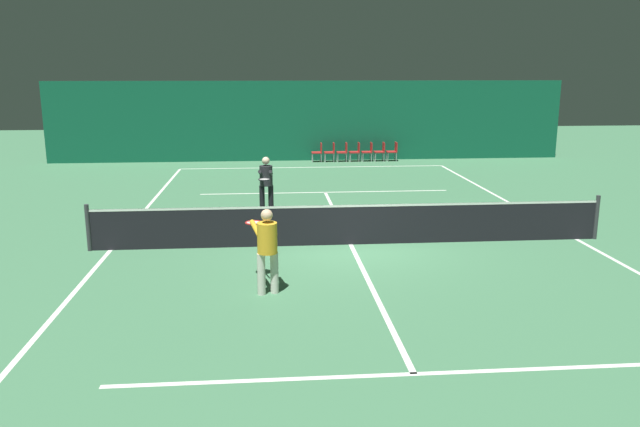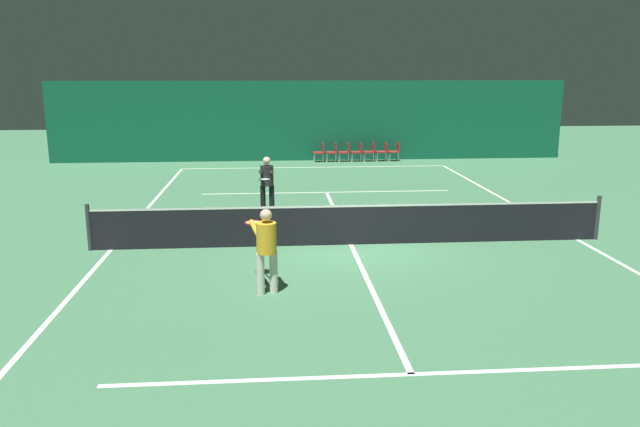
# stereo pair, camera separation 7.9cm
# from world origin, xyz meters

# --- Properties ---
(ground_plane) EXTENTS (60.00, 60.00, 0.00)m
(ground_plane) POSITION_xyz_m (0.00, 0.00, 0.00)
(ground_plane) COLOR #3D704C
(backdrop_curtain) EXTENTS (23.00, 0.12, 3.52)m
(backdrop_curtain) POSITION_xyz_m (0.00, 14.01, 1.76)
(backdrop_curtain) COLOR #0F5138
(backdrop_curtain) RESTS_ON ground
(court_line_baseline_far) EXTENTS (11.00, 0.10, 0.00)m
(court_line_baseline_far) POSITION_xyz_m (0.00, 11.90, 0.00)
(court_line_baseline_far) COLOR silver
(court_line_baseline_far) RESTS_ON ground
(court_line_service_far) EXTENTS (8.25, 0.10, 0.00)m
(court_line_service_far) POSITION_xyz_m (0.00, 6.40, 0.00)
(court_line_service_far) COLOR silver
(court_line_service_far) RESTS_ON ground
(court_line_service_near) EXTENTS (8.25, 0.10, 0.00)m
(court_line_service_near) POSITION_xyz_m (0.00, -6.40, 0.00)
(court_line_service_near) COLOR silver
(court_line_service_near) RESTS_ON ground
(court_line_sideline_left) EXTENTS (0.10, 23.80, 0.00)m
(court_line_sideline_left) POSITION_xyz_m (-5.50, 0.00, 0.00)
(court_line_sideline_left) COLOR silver
(court_line_sideline_left) RESTS_ON ground
(court_line_sideline_right) EXTENTS (0.10, 23.80, 0.00)m
(court_line_sideline_right) POSITION_xyz_m (5.50, 0.00, 0.00)
(court_line_sideline_right) COLOR silver
(court_line_sideline_right) RESTS_ON ground
(court_line_centre) EXTENTS (0.10, 12.80, 0.00)m
(court_line_centre) POSITION_xyz_m (0.00, 0.00, 0.00)
(court_line_centre) COLOR silver
(court_line_centre) RESTS_ON ground
(tennis_net) EXTENTS (12.00, 0.10, 1.07)m
(tennis_net) POSITION_xyz_m (0.00, 0.00, 0.51)
(tennis_net) COLOR black
(tennis_net) RESTS_ON ground
(player_near) EXTENTS (0.69, 1.36, 1.58)m
(player_near) POSITION_xyz_m (-1.95, -3.08, 0.92)
(player_near) COLOR beige
(player_near) RESTS_ON ground
(player_far) EXTENTS (0.43, 1.34, 1.60)m
(player_far) POSITION_xyz_m (-1.96, 3.50, 0.94)
(player_far) COLOR black
(player_far) RESTS_ON ground
(courtside_chair_0) EXTENTS (0.44, 0.44, 0.84)m
(courtside_chair_0) POSITION_xyz_m (0.36, 13.46, 0.49)
(courtside_chair_0) COLOR #99999E
(courtside_chair_0) RESTS_ON ground
(courtside_chair_1) EXTENTS (0.44, 0.44, 0.84)m
(courtside_chair_1) POSITION_xyz_m (0.92, 13.46, 0.49)
(courtside_chair_1) COLOR #99999E
(courtside_chair_1) RESTS_ON ground
(courtside_chair_2) EXTENTS (0.44, 0.44, 0.84)m
(courtside_chair_2) POSITION_xyz_m (1.48, 13.46, 0.49)
(courtside_chair_2) COLOR #99999E
(courtside_chair_2) RESTS_ON ground
(courtside_chair_3) EXTENTS (0.44, 0.44, 0.84)m
(courtside_chair_3) POSITION_xyz_m (2.04, 13.46, 0.49)
(courtside_chair_3) COLOR #99999E
(courtside_chair_3) RESTS_ON ground
(courtside_chair_4) EXTENTS (0.44, 0.44, 0.84)m
(courtside_chair_4) POSITION_xyz_m (2.60, 13.46, 0.49)
(courtside_chair_4) COLOR #99999E
(courtside_chair_4) RESTS_ON ground
(courtside_chair_5) EXTENTS (0.44, 0.44, 0.84)m
(courtside_chair_5) POSITION_xyz_m (3.16, 13.46, 0.49)
(courtside_chair_5) COLOR #99999E
(courtside_chair_5) RESTS_ON ground
(courtside_chair_6) EXTENTS (0.44, 0.44, 0.84)m
(courtside_chair_6) POSITION_xyz_m (3.72, 13.46, 0.49)
(courtside_chair_6) COLOR #99999E
(courtside_chair_6) RESTS_ON ground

